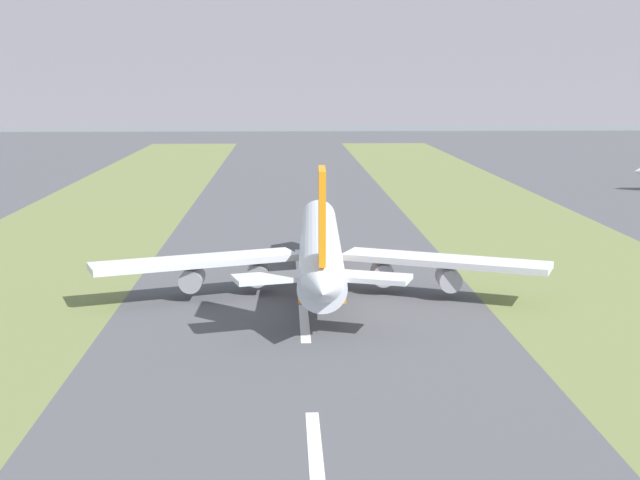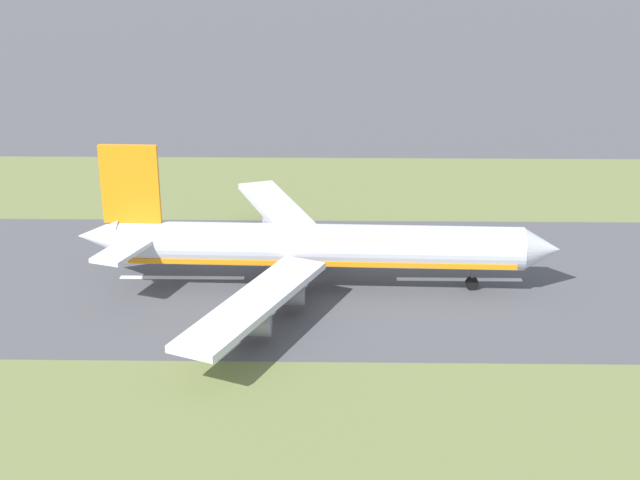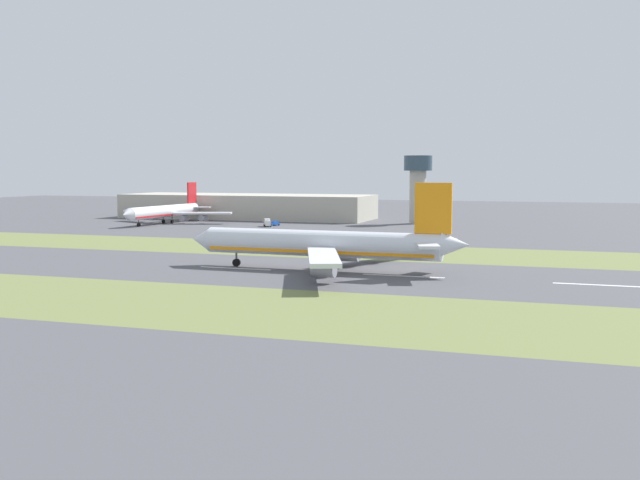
# 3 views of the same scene
# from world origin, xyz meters

# --- Properties ---
(ground_plane) EXTENTS (800.00, 800.00, 0.00)m
(ground_plane) POSITION_xyz_m (0.00, 0.00, 0.00)
(ground_plane) COLOR #4C4C51
(grass_median_east) EXTENTS (40.00, 600.00, 0.01)m
(grass_median_east) POSITION_xyz_m (45.00, 0.00, 0.00)
(grass_median_east) COLOR olive
(grass_median_east) RESTS_ON ground
(centreline_dash_near) EXTENTS (1.20, 18.00, 0.01)m
(centreline_dash_near) POSITION_xyz_m (0.00, -57.40, 0.01)
(centreline_dash_near) COLOR silver
(centreline_dash_near) RESTS_ON ground
(centreline_dash_mid) EXTENTS (1.20, 18.00, 0.01)m
(centreline_dash_mid) POSITION_xyz_m (0.00, -17.40, 0.01)
(centreline_dash_mid) COLOR silver
(centreline_dash_mid) RESTS_ON ground
(centreline_dash_far) EXTENTS (1.20, 18.00, 0.01)m
(centreline_dash_far) POSITION_xyz_m (0.00, 22.60, 0.01)
(centreline_dash_far) COLOR silver
(centreline_dash_far) RESTS_ON ground
(airplane_main_jet) EXTENTS (64.11, 67.14, 20.20)m
(airplane_main_jet) POSITION_xyz_m (2.72, 0.69, 6.02)
(airplane_main_jet) COLOR silver
(airplane_main_jet) RESTS_ON ground
(mountain_ridge) EXTENTS (800.00, 120.00, 83.97)m
(mountain_ridge) POSITION_xyz_m (0.00, 520.00, 41.98)
(mountain_ridge) COLOR gray
(mountain_ridge) RESTS_ON ground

